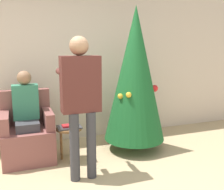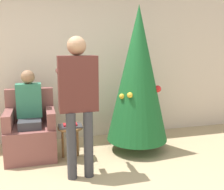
{
  "view_description": "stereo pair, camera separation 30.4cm",
  "coord_description": "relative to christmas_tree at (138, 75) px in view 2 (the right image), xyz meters",
  "views": [
    {
      "loc": [
        -0.63,
        -2.27,
        1.64
      ],
      "look_at": [
        0.6,
        1.05,
        0.98
      ],
      "focal_mm": 42.0,
      "sensor_mm": 36.0,
      "label": 1
    },
    {
      "loc": [
        -0.34,
        -2.36,
        1.64
      ],
      "look_at": [
        0.6,
        1.05,
        0.98
      ],
      "focal_mm": 42.0,
      "sensor_mm": 36.0,
      "label": 2
    }
  ],
  "objects": [
    {
      "name": "wall_back",
      "position": [
        -1.11,
        0.85,
        0.14
      ],
      "size": [
        8.0,
        0.06,
        2.7
      ],
      "color": "beige",
      "rests_on": "ground_plane"
    },
    {
      "name": "side_stool",
      "position": [
        -1.06,
        -0.07,
        -0.81
      ],
      "size": [
        0.36,
        0.36,
        0.49
      ],
      "color": "brown",
      "rests_on": "ground_plane"
    },
    {
      "name": "book",
      "position": [
        -1.06,
        -0.07,
        -0.69
      ],
      "size": [
        0.2,
        0.13,
        0.02
      ],
      "color": "#B21E23",
      "rests_on": "laptop"
    },
    {
      "name": "christmas_tree",
      "position": [
        0.0,
        0.0,
        0.0
      ],
      "size": [
        0.95,
        0.95,
        2.24
      ],
      "color": "brown",
      "rests_on": "ground_plane"
    },
    {
      "name": "person_seated",
      "position": [
        -1.62,
        0.18,
        -0.49
      ],
      "size": [
        0.36,
        0.46,
        1.3
      ],
      "color": "#38383D",
      "rests_on": "ground_plane"
    },
    {
      "name": "laptop",
      "position": [
        -1.06,
        -0.07,
        -0.71
      ],
      "size": [
        0.33,
        0.25,
        0.02
      ],
      "color": "#38383D",
      "rests_on": "side_stool"
    },
    {
      "name": "person_standing",
      "position": [
        -1.01,
        -0.61,
        -0.14
      ],
      "size": [
        0.48,
        0.57,
        1.76
      ],
      "color": "#38383D",
      "rests_on": "ground_plane"
    },
    {
      "name": "armchair",
      "position": [
        -1.62,
        0.21,
        -0.85
      ],
      "size": [
        0.71,
        0.71,
        1.0
      ],
      "color": "brown",
      "rests_on": "ground_plane"
    }
  ]
}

